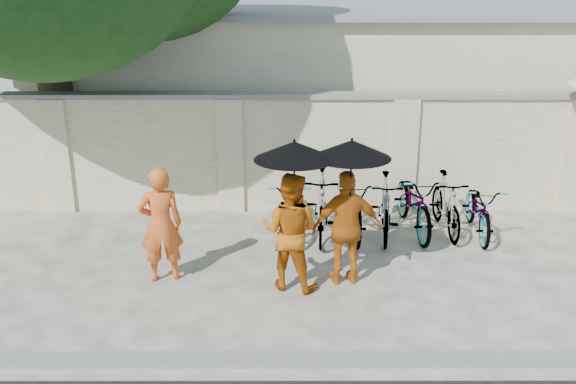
{
  "coord_description": "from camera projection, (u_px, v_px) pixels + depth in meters",
  "views": [
    {
      "loc": [
        -0.02,
        -7.65,
        4.0
      ],
      "look_at": [
        -0.01,
        0.86,
        1.1
      ],
      "focal_mm": 40.0,
      "sensor_mm": 36.0,
      "label": 1
    }
  ],
  "objects": [
    {
      "name": "monk_right",
      "position": [
        347.0,
        228.0,
        8.53
      ],
      "size": [
        0.97,
        0.49,
        1.59
      ],
      "primitive_type": "imported",
      "rotation": [
        0.0,
        0.0,
        3.26
      ],
      "color": "#C46113",
      "rests_on": "ground"
    },
    {
      "name": "bike_6",
      "position": [
        479.0,
        209.0,
        10.23
      ],
      "size": [
        0.7,
        1.71,
        0.88
      ],
      "primitive_type": "imported",
      "rotation": [
        0.0,
        0.0,
        -0.07
      ],
      "color": "#ABAAAE",
      "rests_on": "ground"
    },
    {
      "name": "monk_center",
      "position": [
        290.0,
        231.0,
        8.4
      ],
      "size": [
        0.93,
        0.83,
        1.6
      ],
      "primitive_type": "imported",
      "rotation": [
        0.0,
        0.0,
        2.81
      ],
      "color": "#B8580D",
      "rests_on": "ground"
    },
    {
      "name": "kerb",
      "position": [
        289.0,
        360.0,
        6.9
      ],
      "size": [
        40.0,
        0.16,
        0.12
      ],
      "primitive_type": "cube",
      "color": "gray",
      "rests_on": "ground"
    },
    {
      "name": "bike_1",
      "position": [
        321.0,
        204.0,
        10.16
      ],
      "size": [
        0.62,
        1.82,
        1.08
      ],
      "primitive_type": "imported",
      "rotation": [
        0.0,
        0.0,
        -0.07
      ],
      "color": "#ABAAAE",
      "rests_on": "ground"
    },
    {
      "name": "building_behind",
      "position": [
        375.0,
        85.0,
        14.64
      ],
      "size": [
        14.0,
        6.0,
        3.2
      ],
      "primitive_type": "cube",
      "color": "beige",
      "rests_on": "ground"
    },
    {
      "name": "bike_3",
      "position": [
        385.0,
        207.0,
        10.15
      ],
      "size": [
        0.64,
        1.7,
        1.0
      ],
      "primitive_type": "imported",
      "rotation": [
        0.0,
        0.0,
        -0.11
      ],
      "color": "#ABAAAE",
      "rests_on": "ground"
    },
    {
      "name": "ground",
      "position": [
        289.0,
        291.0,
        8.53
      ],
      "size": [
        80.0,
        80.0,
        0.0
      ],
      "primitive_type": "plane",
      "color": "beige"
    },
    {
      "name": "bike_2",
      "position": [
        352.0,
        205.0,
        10.29
      ],
      "size": [
        0.73,
        1.89,
        0.98
      ],
      "primitive_type": "imported",
      "rotation": [
        0.0,
        0.0,
        0.04
      ],
      "color": "#ABAAAE",
      "rests_on": "ground"
    },
    {
      "name": "parasol_right",
      "position": [
        352.0,
        149.0,
        8.1
      ],
      "size": [
        1.02,
        1.02,
        1.12
      ],
      "color": "black",
      "rests_on": "ground"
    },
    {
      "name": "monk_left",
      "position": [
        161.0,
        225.0,
        8.61
      ],
      "size": [
        0.66,
        0.52,
        1.61
      ],
      "primitive_type": "imported",
      "rotation": [
        0.0,
        0.0,
        3.39
      ],
      "color": "#E2571F",
      "rests_on": "ground"
    },
    {
      "name": "bike_4",
      "position": [
        414.0,
        202.0,
        10.36
      ],
      "size": [
        0.83,
        1.97,
        1.01
      ],
      "primitive_type": "imported",
      "rotation": [
        0.0,
        0.0,
        0.09
      ],
      "color": "#ABAAAE",
      "rests_on": "ground"
    },
    {
      "name": "bike_0",
      "position": [
        290.0,
        206.0,
        10.21
      ],
      "size": [
        0.66,
        1.87,
        0.98
      ],
      "primitive_type": "imported",
      "rotation": [
        0.0,
        0.0,
        -0.0
      ],
      "color": "#ABAAAE",
      "rests_on": "ground"
    },
    {
      "name": "parasol_center",
      "position": [
        294.0,
        151.0,
        7.97
      ],
      "size": [
        1.02,
        1.02,
        1.13
      ],
      "color": "black",
      "rests_on": "ground"
    },
    {
      "name": "bike_5",
      "position": [
        446.0,
        204.0,
        10.32
      ],
      "size": [
        0.51,
        1.63,
        0.97
      ],
      "primitive_type": "imported",
      "rotation": [
        0.0,
        0.0,
        0.04
      ],
      "color": "#ABAAAE",
      "rests_on": "ground"
    },
    {
      "name": "compound_wall",
      "position": [
        345.0,
        154.0,
        11.24
      ],
      "size": [
        20.0,
        0.3,
        2.0
      ],
      "primitive_type": "cube",
      "color": "#EFE9C0",
      "rests_on": "ground"
    }
  ]
}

